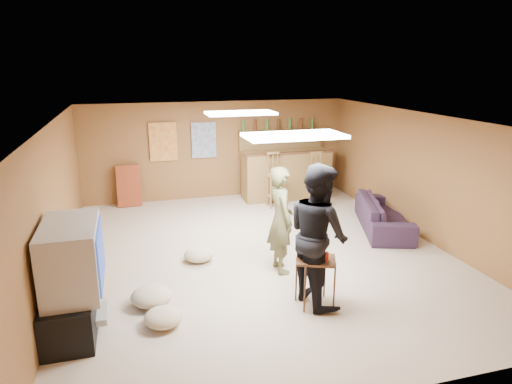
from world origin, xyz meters
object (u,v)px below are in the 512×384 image
object	(u,v)px
bar_counter	(286,175)
person_olive	(281,220)
sofa	(384,214)
tray_table	(315,282)
tv_body	(72,257)
person_black	(318,234)

from	to	relation	value
bar_counter	person_olive	distance (m)	3.88
person_olive	sofa	xyz separation A→B (m)	(2.44, 1.16, -0.51)
person_olive	tray_table	distance (m)	1.20
tv_body	person_olive	world-z (taller)	person_olive
bar_counter	tray_table	distance (m)	4.88
tv_body	sofa	bearing A→B (deg)	20.91
tv_body	person_black	bearing A→B (deg)	-2.94
tray_table	bar_counter	bearing A→B (deg)	74.95
person_olive	tv_body	bearing A→B (deg)	105.46
person_olive	tray_table	xyz separation A→B (m)	(0.10, -1.09, -0.49)
bar_counter	sofa	world-z (taller)	bar_counter
bar_counter	person_black	xyz separation A→B (m)	(-1.20, -4.60, 0.37)
person_black	tray_table	distance (m)	0.62
sofa	person_black	bearing A→B (deg)	152.87
tv_body	tray_table	xyz separation A→B (m)	(2.88, -0.26, -0.58)
person_black	sofa	size ratio (longest dim) A/B	0.93
tv_body	sofa	distance (m)	5.62
tv_body	person_olive	size ratio (longest dim) A/B	0.69
sofa	bar_counter	bearing A→B (deg)	43.15
person_black	tray_table	xyz separation A→B (m)	(-0.06, -0.11, -0.60)
bar_counter	person_olive	xyz separation A→B (m)	(-1.37, -3.62, 0.25)
person_olive	person_black	xyz separation A→B (m)	(0.16, -0.98, 0.12)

